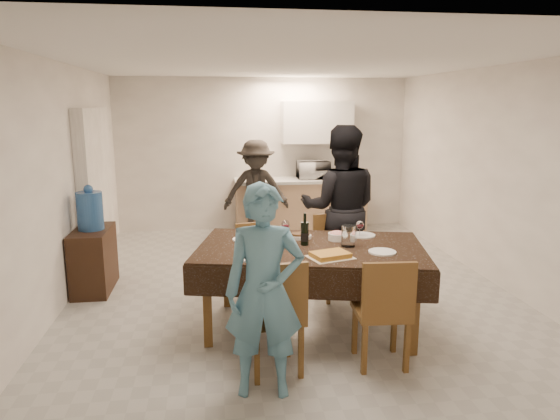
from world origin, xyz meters
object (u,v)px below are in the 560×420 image
(water_pitcher, at_px, (348,236))
(dining_table, at_px, (311,250))
(person_far, at_px, (340,208))
(console, at_px, (94,260))
(savoury_tart, at_px, (330,255))
(wine_bottle, at_px, (305,229))
(person_near, at_px, (264,292))
(water_jug, at_px, (90,211))
(person_kitchen, at_px, (256,190))
(microwave, at_px, (313,170))

(water_pitcher, bearing_deg, dining_table, 171.87)
(person_far, bearing_deg, dining_table, 75.72)
(console, bearing_deg, water_pitcher, -27.64)
(savoury_tart, bearing_deg, person_far, 72.53)
(wine_bottle, distance_m, person_near, 1.22)
(person_near, height_order, person_far, person_far)
(dining_table, height_order, water_jug, water_jug)
(person_near, height_order, person_kitchen, person_kitchen)
(console, xyz_separation_m, water_pitcher, (2.66, -1.39, 0.56))
(water_pitcher, bearing_deg, microwave, 83.52)
(water_jug, xyz_separation_m, person_far, (2.86, -0.29, 0.01))
(microwave, relative_size, person_kitchen, 0.34)
(savoury_tart, bearing_deg, console, 144.43)
(person_far, bearing_deg, water_pitcher, 93.06)
(water_jug, distance_m, microwave, 3.96)
(water_jug, bearing_deg, person_near, -53.68)
(console, relative_size, wine_bottle, 2.54)
(microwave, bearing_deg, water_jug, 38.56)
(water_jug, bearing_deg, water_pitcher, -27.64)
(dining_table, bearing_deg, console, 162.26)
(water_pitcher, xyz_separation_m, microwave, (0.44, 3.86, 0.13))
(dining_table, relative_size, wine_bottle, 7.47)
(dining_table, relative_size, person_far, 1.21)
(water_pitcher, bearing_deg, person_near, -131.99)
(savoury_tart, height_order, person_far, person_far)
(dining_table, distance_m, wine_bottle, 0.21)
(microwave, bearing_deg, person_near, 74.60)
(console, bearing_deg, wine_bottle, -29.78)
(water_jug, xyz_separation_m, savoury_tart, (2.41, -1.72, -0.10))
(water_jug, bearing_deg, dining_table, -30.18)
(person_kitchen, bearing_deg, person_near, -94.17)
(savoury_tart, distance_m, microwave, 4.25)
(console, bearing_deg, person_far, -5.84)
(console, distance_m, microwave, 4.02)
(savoury_tart, xyz_separation_m, microwave, (0.69, 4.19, 0.21))
(water_pitcher, distance_m, person_far, 1.12)
(person_near, bearing_deg, dining_table, 68.24)
(microwave, bearing_deg, wine_bottle, 77.43)
(console, height_order, microwave, microwave)
(person_near, bearing_deg, person_kitchen, 91.72)
(water_pitcher, distance_m, person_near, 1.35)
(microwave, bearing_deg, dining_table, 78.31)
(console, xyz_separation_m, person_near, (1.76, -2.39, 0.43))
(person_kitchen, bearing_deg, savoury_tart, -84.98)
(wine_bottle, distance_m, microwave, 3.85)
(water_pitcher, bearing_deg, savoury_tart, -127.15)
(wine_bottle, relative_size, microwave, 0.58)
(person_far, relative_size, person_kitchen, 1.19)
(console, xyz_separation_m, microwave, (3.10, 2.47, 0.69))
(dining_table, xyz_separation_m, water_pitcher, (0.35, -0.05, 0.14))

